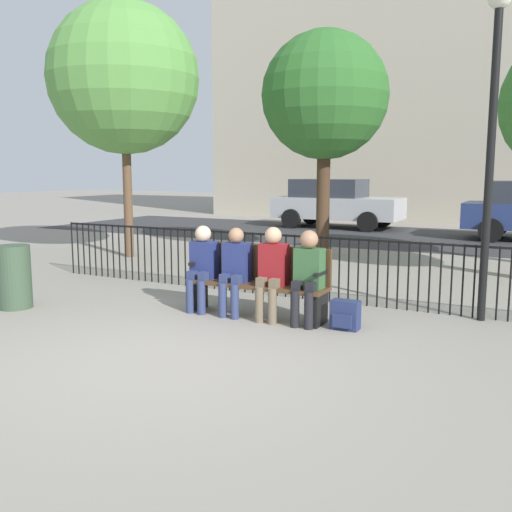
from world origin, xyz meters
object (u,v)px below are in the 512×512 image
Objects in this scene: tree_1 at (124,79)px; park_bench at (259,278)px; seated_person_3 at (308,272)px; backpack at (345,315)px; parked_car_1 at (335,203)px; tree_0 at (325,97)px; trash_bin at (14,277)px; lamp_post at (493,108)px; seated_person_2 at (272,268)px; seated_person_0 at (202,263)px; seated_person_1 at (235,267)px.

park_bench is at bearing -33.72° from tree_1.
tree_1 reaches higher than seated_person_3.
parked_car_1 reaches higher than backpack.
tree_1 is (-5.68, 3.43, 3.16)m from seated_person_3.
tree_0 is 5.60× the size of trash_bin.
trash_bin is at bearing -68.61° from tree_1.
backpack is 0.08× the size of parked_car_1.
lamp_post is (7.55, -2.20, -1.19)m from tree_1.
tree_1 is at bearing 163.77° from lamp_post.
lamp_post is at bearing 22.86° from park_bench.
backpack is at bearing 1.53° from seated_person_2.
tree_1 reaches higher than seated_person_0.
seated_person_0 is 0.51m from seated_person_1.
tree_1 is 1.29× the size of parked_car_1.
trash_bin is (-2.40, -1.06, -0.22)m from seated_person_0.
seated_person_2 is 3.31m from lamp_post.
trash_bin is (-2.90, -1.06, -0.21)m from seated_person_1.
lamp_post is 12.17m from parked_car_1.
lamp_post is at bearing -48.69° from tree_0.
tree_1 is at bearing 146.28° from park_bench.
parked_car_1 reaches higher than park_bench.
seated_person_0 is 0.21× the size of tree_1.
seated_person_1 is at bearing -154.61° from park_bench.
tree_0 reaches higher than backpack.
tree_1 is 7.96m from lamp_post.
seated_person_0 is at bearing -85.47° from tree_0.
park_bench is at bearing 175.05° from backpack.
seated_person_1 is at bearing -156.89° from lamp_post.
tree_0 is at bearing -72.55° from parked_car_1.
seated_person_3 is (1.02, 0.00, 0.02)m from seated_person_1.
tree_0 reaches higher than trash_bin.
seated_person_3 is (0.48, -0.00, -0.00)m from seated_person_2.
seated_person_0 is 12.03m from parked_car_1.
tree_0 is 1.16× the size of parked_car_1.
tree_0 reaches higher than parked_car_1.
park_bench is at bearing 152.71° from seated_person_2.
seated_person_3 is 0.24× the size of tree_0.
tree_0 reaches higher than lamp_post.
seated_person_3 reaches higher than trash_bin.
seated_person_2 is 1.08m from backpack.
seated_person_3 is 1.34× the size of trash_bin.
seated_person_2 is at bearing 0.22° from seated_person_1.
tree_1 is (-5.20, 3.43, 3.16)m from seated_person_2.
seated_person_2 is 1.36× the size of trash_bin.
seated_person_3 is 7.35m from tree_1.
parked_car_1 is at bearing 108.37° from seated_person_3.
tree_0 is 7.00m from parked_car_1.
seated_person_1 is 3.10m from trash_bin.
backpack is at bearing 0.78° from seated_person_0.
seated_person_0 is 1.00× the size of seated_person_1.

